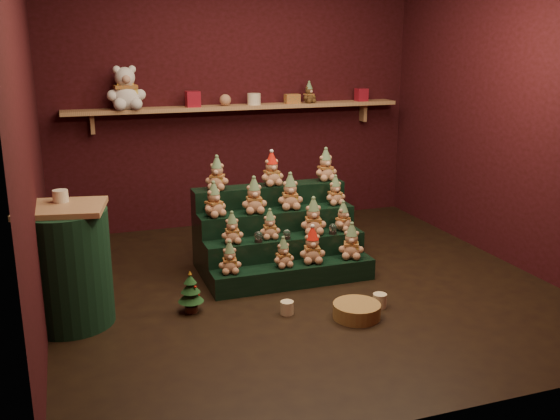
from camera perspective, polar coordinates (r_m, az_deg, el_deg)
name	(u,v)px	position (r m, az deg, el deg)	size (l,w,h in m)	color
ground	(301,285)	(5.28, 1.95, -6.86)	(4.00, 4.00, 0.00)	black
back_wall	(234,96)	(6.86, -4.21, 10.35)	(4.00, 0.10, 2.80)	black
front_wall	(457,167)	(3.12, 15.86, 3.81)	(4.00, 0.10, 2.80)	black
left_wall	(20,130)	(4.60, -22.64, 6.77)	(0.10, 4.00, 2.80)	black
right_wall	(519,109)	(5.97, 20.98, 8.65)	(0.10, 4.00, 2.80)	black
back_shelf	(239,108)	(6.70, -3.79, 9.33)	(3.60, 0.26, 0.24)	tan
riser_tier_front	(294,275)	(5.23, 1.29, -5.98)	(1.40, 0.22, 0.18)	black
riser_tier_midfront	(285,257)	(5.39, 0.48, -4.29)	(1.40, 0.22, 0.36)	black
riser_tier_midback	(277,239)	(5.56, -0.28, -2.70)	(1.40, 0.22, 0.54)	black
riser_tier_back	(269,223)	(5.73, -0.99, -1.20)	(1.40, 0.22, 0.72)	black
teddy_0	(230,257)	(5.01, -4.63, -4.34)	(0.18, 0.17, 0.26)	tan
teddy_1	(283,252)	(5.13, 0.30, -3.88)	(0.18, 0.16, 0.25)	tan
teddy_2	(312,245)	(5.22, 2.96, -3.22)	(0.22, 0.19, 0.30)	tan
teddy_3	(351,241)	(5.36, 6.55, -2.83)	(0.22, 0.19, 0.30)	tan
teddy_4	(232,228)	(5.16, -4.41, -1.63)	(0.18, 0.17, 0.26)	tan
teddy_5	(270,224)	(5.27, -0.94, -1.31)	(0.18, 0.16, 0.25)	tan
teddy_6	(313,216)	(5.39, 3.06, -0.56)	(0.22, 0.20, 0.31)	tan
teddy_7	(343,216)	(5.52, 5.78, -0.58)	(0.18, 0.16, 0.25)	tan
teddy_8	(214,200)	(5.29, -6.07, 0.95)	(0.21, 0.19, 0.29)	tan
teddy_9	(254,195)	(5.37, -2.39, 1.34)	(0.22, 0.20, 0.31)	tan
teddy_10	(290,192)	(5.49, 0.93, 1.70)	(0.22, 0.20, 0.31)	tan
teddy_11	(335,190)	(5.67, 5.07, 1.80)	(0.19, 0.17, 0.26)	tan
teddy_12	(217,173)	(5.47, -5.77, 3.37)	(0.21, 0.19, 0.29)	tan
teddy_13	(272,169)	(5.60, -0.77, 3.77)	(0.21, 0.19, 0.30)	tan
teddy_14	(326,165)	(5.82, 4.19, 4.15)	(0.21, 0.19, 0.29)	tan
snow_globe_a	(259,237)	(5.19, -1.98, -2.44)	(0.07, 0.07, 0.09)	black
snow_globe_b	(287,234)	(5.27, 0.63, -2.22)	(0.06, 0.06, 0.09)	black
snow_globe_c	(333,229)	(5.42, 4.85, -1.72)	(0.07, 0.07, 0.10)	black
side_table	(67,266)	(4.69, -18.90, -4.88)	(0.66, 0.62, 0.88)	tan
table_ornament	(60,196)	(4.65, -19.44, 1.21)	(0.11, 0.11, 0.09)	beige
mini_christmas_tree	(191,292)	(4.76, -8.17, -7.44)	(0.19, 0.19, 0.33)	#402317
mug_left	(287,308)	(4.73, 0.65, -8.92)	(0.10, 0.10, 0.10)	beige
mug_right	(380,300)	(4.90, 9.10, -8.17)	(0.11, 0.11, 0.11)	beige
wicker_basket	(357,311)	(4.70, 7.02, -9.12)	(0.35, 0.35, 0.11)	olive
white_bear	(125,82)	(6.43, -13.98, 11.29)	(0.38, 0.34, 0.53)	white
brown_bear	(309,93)	(6.91, 2.67, 10.68)	(0.16, 0.14, 0.22)	#463017
gift_tin_red_a	(193,99)	(6.56, -7.97, 10.01)	(0.14, 0.14, 0.16)	maroon
gift_tin_cream	(254,99)	(6.72, -2.39, 10.10)	(0.14, 0.14, 0.12)	beige
gift_tin_red_b	(361,95)	(7.18, 7.45, 10.41)	(0.12, 0.12, 0.14)	maroon
shelf_plush_ball	(225,100)	(6.63, -5.03, 9.99)	(0.12, 0.12, 0.12)	tan
scarf_gift_box	(292,99)	(6.85, 1.12, 10.13)	(0.16, 0.10, 0.10)	#D6541E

